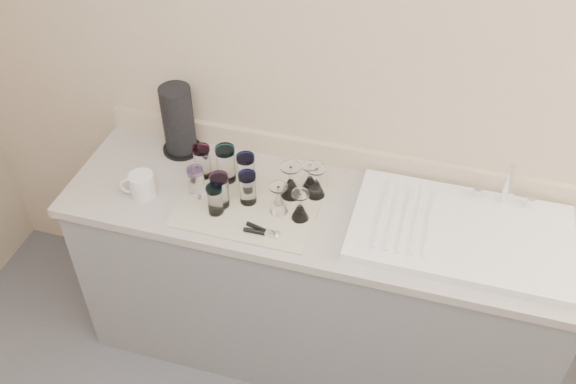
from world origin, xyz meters
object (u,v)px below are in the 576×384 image
(tumbler_purple, at_px, (246,170))
(goblet_back_left, at_px, (291,185))
(tumbler_extra, at_px, (215,200))
(tumbler_blue, at_px, (220,190))
(goblet_back_right, at_px, (316,186))
(can_opener, at_px, (262,231))
(goblet_front_right, at_px, (300,210))
(white_mug, at_px, (141,185))
(goblet_extra, at_px, (310,181))
(tumbler_lavender, at_px, (248,188))
(sink_unit, at_px, (462,232))
(tumbler_magenta, at_px, (196,182))
(tumbler_teal, at_px, (202,161))
(paper_towel_roll, at_px, (178,121))
(tumbler_cyan, at_px, (226,164))
(goblet_front_left, at_px, (279,203))

(tumbler_purple, distance_m, goblet_back_left, 0.19)
(tumbler_extra, bearing_deg, tumbler_blue, 84.85)
(goblet_back_right, height_order, can_opener, goblet_back_right)
(goblet_front_right, relative_size, white_mug, 0.83)
(goblet_back_right, distance_m, goblet_extra, 0.04)
(tumbler_blue, xyz_separation_m, tumbler_lavender, (0.10, 0.05, -0.00))
(tumbler_blue, distance_m, goblet_back_right, 0.38)
(sink_unit, bearing_deg, white_mug, -174.33)
(tumbler_purple, relative_size, tumbler_magenta, 1.11)
(tumbler_teal, relative_size, paper_towel_roll, 0.46)
(tumbler_cyan, bearing_deg, goblet_front_left, -25.48)
(sink_unit, bearing_deg, tumbler_blue, -173.98)
(tumbler_cyan, height_order, tumbler_purple, tumbler_cyan)
(tumbler_lavender, distance_m, paper_towel_roll, 0.47)
(sink_unit, relative_size, paper_towel_roll, 2.60)
(tumbler_blue, relative_size, paper_towel_roll, 0.46)
(tumbler_cyan, bearing_deg, goblet_back_right, 1.29)
(tumbler_magenta, xyz_separation_m, goblet_back_right, (0.45, 0.13, -0.02))
(tumbler_purple, height_order, goblet_front_right, tumbler_purple)
(tumbler_cyan, bearing_deg, tumbler_blue, -78.44)
(tumbler_purple, xyz_separation_m, tumbler_blue, (-0.06, -0.14, -0.00))
(tumbler_purple, height_order, goblet_back_left, same)
(sink_unit, bearing_deg, tumbler_teal, 177.25)
(tumbler_purple, bearing_deg, can_opener, -59.44)
(goblet_front_right, height_order, paper_towel_roll, paper_towel_roll)
(sink_unit, relative_size, tumbler_lavender, 5.88)
(tumbler_cyan, xyz_separation_m, paper_towel_roll, (-0.26, 0.14, 0.06))
(tumbler_teal, xyz_separation_m, tumbler_lavender, (0.23, -0.10, -0.00))
(tumbler_cyan, xyz_separation_m, can_opener, (0.24, -0.26, -0.07))
(white_mug, relative_size, paper_towel_roll, 0.48)
(can_opener, height_order, white_mug, white_mug)
(tumbler_lavender, distance_m, white_mug, 0.43)
(tumbler_teal, xyz_separation_m, goblet_front_left, (0.36, -0.12, -0.03))
(tumbler_blue, bearing_deg, paper_towel_roll, 135.08)
(sink_unit, height_order, tumbler_lavender, sink_unit)
(goblet_front_left, bearing_deg, can_opener, -100.57)
(tumbler_magenta, relative_size, tumbler_blue, 0.91)
(tumbler_extra, bearing_deg, can_opener, -16.13)
(can_opener, bearing_deg, tumbler_purple, 120.56)
(tumbler_purple, bearing_deg, goblet_extra, 9.98)
(goblet_front_left, distance_m, goblet_extra, 0.18)
(tumbler_blue, relative_size, goblet_extra, 1.18)
(tumbler_extra, distance_m, white_mug, 0.32)
(can_opener, bearing_deg, white_mug, 171.52)
(tumbler_magenta, relative_size, can_opener, 0.95)
(tumbler_teal, bearing_deg, tumbler_purple, -2.07)
(goblet_front_left, xyz_separation_m, can_opener, (-0.02, -0.13, -0.03))
(tumbler_blue, relative_size, can_opener, 1.04)
(tumbler_lavender, relative_size, goblet_back_right, 1.01)
(tumbler_teal, distance_m, tumbler_lavender, 0.25)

